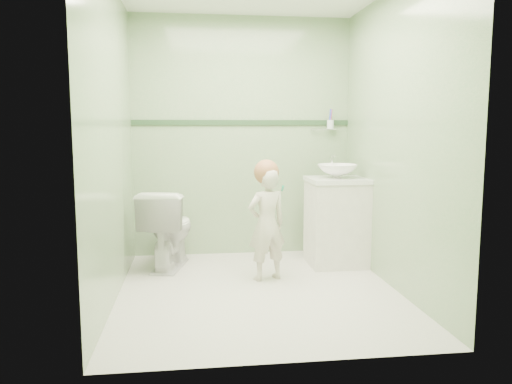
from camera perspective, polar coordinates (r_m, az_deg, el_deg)
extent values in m
plane|color=beige|center=(4.09, 0.27, -11.17)|extent=(2.50, 2.50, 0.00)
cube|color=#7FAA79|center=(5.12, -1.58, 6.23)|extent=(2.20, 0.04, 2.40)
cube|color=#7FAA79|center=(2.65, 3.90, 5.19)|extent=(2.20, 0.04, 2.40)
cube|color=#7FAA79|center=(3.89, -16.07, 5.60)|extent=(0.04, 2.50, 2.40)
cube|color=#7FAA79|center=(4.17, 15.51, 5.72)|extent=(0.04, 2.50, 2.40)
cube|color=#294629|center=(5.11, -1.58, 7.91)|extent=(2.20, 0.02, 0.05)
cube|color=white|center=(4.83, 9.11, -3.49)|extent=(0.52, 0.50, 0.80)
cube|color=white|center=(4.77, 9.21, 1.36)|extent=(0.54, 0.52, 0.04)
imported|color=white|center=(4.76, 9.23, 2.36)|extent=(0.37, 0.37, 0.13)
cylinder|color=silver|center=(4.95, 8.58, 3.21)|extent=(0.03, 0.03, 0.18)
cylinder|color=silver|center=(4.89, 8.76, 4.10)|extent=(0.02, 0.12, 0.02)
cylinder|color=silver|center=(5.22, 7.75, 7.06)|extent=(0.26, 0.02, 0.02)
cylinder|color=silver|center=(5.22, 8.45, 7.60)|extent=(0.07, 0.07, 0.09)
cylinder|color=blue|center=(5.21, 8.39, 8.37)|extent=(0.01, 0.01, 0.17)
cylinder|color=#D44740|center=(5.23, 8.56, 8.36)|extent=(0.01, 0.01, 0.17)
cylinder|color=purple|center=(5.21, 8.49, 8.37)|extent=(0.01, 0.01, 0.17)
imported|color=white|center=(4.74, -9.95, -4.11)|extent=(0.56, 0.79, 0.73)
imported|color=beige|center=(4.27, 1.23, -3.71)|extent=(0.40, 0.33, 0.96)
sphere|color=#A06540|center=(4.23, 1.19, 2.27)|extent=(0.21, 0.21, 0.21)
cylinder|color=#099766|center=(4.14, 3.04, 0.42)|extent=(0.03, 0.14, 0.06)
cube|color=white|center=(4.16, 1.99, 1.00)|extent=(0.03, 0.02, 0.02)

